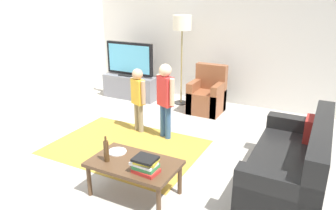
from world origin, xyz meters
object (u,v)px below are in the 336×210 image
object	(u,v)px
plate	(117,152)
book_stack	(146,165)
coffee_table	(134,166)
bottle	(106,151)
floor_lamp	(182,28)
tv_remote	(143,157)
armchair	(207,97)
child_center	(165,94)
tv	(130,59)
tv_stand	(131,87)
couch	(295,167)
child_near_tv	(138,95)

from	to	relation	value
plate	book_stack	bearing A→B (deg)	-22.73
coffee_table	bottle	distance (m)	0.35
floor_lamp	tv_remote	xyz separation A→B (m)	(0.94, -3.01, -1.11)
bottle	plate	bearing A→B (deg)	95.12
armchair	child_center	xyz separation A→B (m)	(-0.17, -1.42, 0.42)
tv	coffee_table	xyz separation A→B (m)	(2.02, -2.96, -0.48)
plate	child_center	bearing A→B (deg)	94.26
child_center	tv_remote	world-z (taller)	child_center
tv_remote	floor_lamp	bearing A→B (deg)	81.41
child_center	book_stack	world-z (taller)	child_center
tv	tv_stand	bearing A→B (deg)	90.00
tv_stand	couch	size ratio (longest dim) A/B	0.67
coffee_table	book_stack	world-z (taller)	book_stack
tv_stand	child_near_tv	world-z (taller)	child_near_tv
armchair	child_near_tv	xyz separation A→B (m)	(-0.67, -1.41, 0.34)
bottle	armchair	bearing A→B (deg)	89.22
child_center	bottle	distance (m)	1.66
armchair	plate	distance (m)	2.84
couch	floor_lamp	world-z (taller)	floor_lamp
floor_lamp	child_center	xyz separation A→B (m)	(0.48, -1.61, -0.83)
child_center	bottle	world-z (taller)	child_center
tv_stand	plate	distance (m)	3.36
armchair	coffee_table	xyz separation A→B (m)	(0.24, -2.94, 0.07)
tv_stand	bottle	distance (m)	3.57
child_center	plate	bearing A→B (deg)	-85.74
couch	floor_lamp	xyz separation A→B (m)	(-2.48, 2.17, 1.25)
plate	child_near_tv	bearing A→B (deg)	113.07
child_near_tv	book_stack	xyz separation A→B (m)	(1.14, -1.65, -0.13)
child_near_tv	bottle	bearing A→B (deg)	-69.14
coffee_table	tv	bearing A→B (deg)	124.28
couch	child_center	bearing A→B (deg)	164.33
armchair	tv_stand	bearing A→B (deg)	178.73
couch	child_center	world-z (taller)	child_center
floor_lamp	bottle	size ratio (longest dim) A/B	5.86
tv_remote	coffee_table	bearing A→B (deg)	-138.51
couch	bottle	bearing A→B (deg)	-150.05
child_near_tv	tv_remote	world-z (taller)	child_near_tv
floor_lamp	child_center	world-z (taller)	floor_lamp
child_center	bottle	xyz separation A→B (m)	(0.13, -1.64, -0.17)
coffee_table	child_center	bearing A→B (deg)	104.93
couch	tv_remote	distance (m)	1.76
tv	couch	distance (m)	4.17
child_near_tv	couch	bearing A→B (deg)	-12.90
couch	floor_lamp	bearing A→B (deg)	138.83
book_stack	tv_remote	xyz separation A→B (m)	(-0.18, 0.24, -0.08)
couch	coffee_table	size ratio (longest dim) A/B	1.80
book_stack	tv_stand	bearing A→B (deg)	125.89
child_near_tv	coffee_table	bearing A→B (deg)	-59.31
tv	book_stack	world-z (taller)	tv
book_stack	tv_remote	distance (m)	0.31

